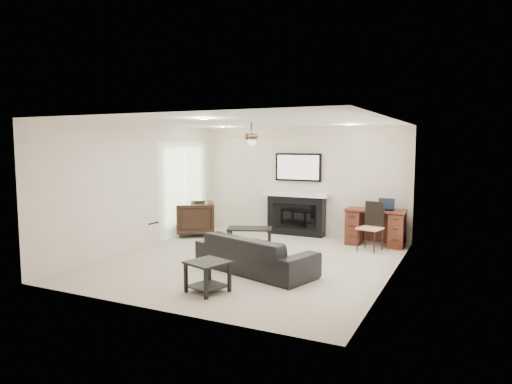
{
  "coord_description": "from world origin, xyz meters",
  "views": [
    {
      "loc": [
        3.65,
        -7.28,
        2.11
      ],
      "look_at": [
        -0.12,
        0.52,
        1.2
      ],
      "focal_mm": 32.0,
      "sensor_mm": 36.0,
      "label": 1
    }
  ],
  "objects_px": {
    "sofa": "(255,253)",
    "desk": "(375,227)",
    "coffee_table": "(250,237)",
    "fireplace_unit": "(296,194)",
    "armchair": "(195,218)"
  },
  "relations": [
    {
      "from": "sofa",
      "to": "desk",
      "type": "relative_size",
      "value": 1.73
    },
    {
      "from": "coffee_table",
      "to": "fireplace_unit",
      "type": "relative_size",
      "value": 0.47
    },
    {
      "from": "sofa",
      "to": "coffee_table",
      "type": "bearing_deg",
      "value": -43.56
    },
    {
      "from": "sofa",
      "to": "armchair",
      "type": "relative_size",
      "value": 2.44
    },
    {
      "from": "sofa",
      "to": "fireplace_unit",
      "type": "distance_m",
      "value": 3.29
    },
    {
      "from": "coffee_table",
      "to": "fireplace_unit",
      "type": "distance_m",
      "value": 1.81
    },
    {
      "from": "coffee_table",
      "to": "desk",
      "type": "xyz_separation_m",
      "value": [
        2.3,
        1.29,
        0.18
      ]
    },
    {
      "from": "sofa",
      "to": "coffee_table",
      "type": "xyz_separation_m",
      "value": [
        -0.9,
        1.6,
        -0.11
      ]
    },
    {
      "from": "coffee_table",
      "to": "armchair",
      "type": "bearing_deg",
      "value": 140.35
    },
    {
      "from": "armchair",
      "to": "desk",
      "type": "height_order",
      "value": "armchair"
    },
    {
      "from": "sofa",
      "to": "armchair",
      "type": "distance_m",
      "value": 3.37
    },
    {
      "from": "armchair",
      "to": "coffee_table",
      "type": "bearing_deg",
      "value": 38.39
    },
    {
      "from": "coffee_table",
      "to": "fireplace_unit",
      "type": "bearing_deg",
      "value": 53.54
    },
    {
      "from": "armchair",
      "to": "fireplace_unit",
      "type": "bearing_deg",
      "value": 82.39
    },
    {
      "from": "coffee_table",
      "to": "fireplace_unit",
      "type": "xyz_separation_m",
      "value": [
        0.42,
        1.59,
        0.75
      ]
    }
  ]
}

